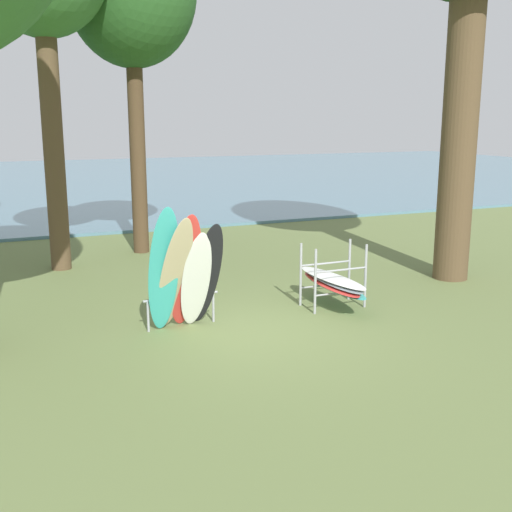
# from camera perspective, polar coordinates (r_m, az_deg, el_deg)

# --- Properties ---
(ground_plane) EXTENTS (80.00, 80.00, 0.00)m
(ground_plane) POSITION_cam_1_polar(r_m,az_deg,el_deg) (11.14, -0.18, -6.65)
(ground_plane) COLOR olive
(lake_water) EXTENTS (80.00, 36.00, 0.10)m
(lake_water) POSITION_cam_1_polar(r_m,az_deg,el_deg) (38.31, -16.91, 6.49)
(lake_water) COLOR slate
(lake_water) RESTS_ON ground
(leaning_board_pile) EXTENTS (1.39, 1.10, 2.27)m
(leaning_board_pile) POSITION_cam_1_polar(r_m,az_deg,el_deg) (10.81, -6.46, -1.70)
(leaning_board_pile) COLOR #38B2AD
(leaning_board_pile) RESTS_ON ground
(board_storage_rack) EXTENTS (1.15, 2.13, 1.25)m
(board_storage_rack) POSITION_cam_1_polar(r_m,az_deg,el_deg) (12.44, 6.92, -2.31)
(board_storage_rack) COLOR #9EA0A5
(board_storage_rack) RESTS_ON ground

